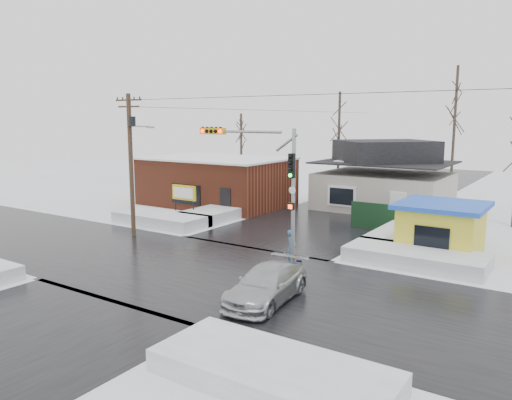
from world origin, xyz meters
The scene contains 21 objects.
ground centered at (0.00, 0.00, 0.00)m, with size 120.00×120.00×0.00m, color white.
road_ns centered at (0.00, 0.00, 0.01)m, with size 10.00×120.00×0.02m, color black.
road_ew centered at (0.00, 0.00, 0.01)m, with size 120.00×10.00×0.02m, color black.
snowbank_nw centered at (-9.00, 7.00, 0.40)m, with size 7.00×3.00×0.80m, color white.
snowbank_ne centered at (9.00, 7.00, 0.40)m, with size 7.00×3.00×0.80m, color white.
snowbank_se centered at (9.00, -7.00, 0.35)m, with size 7.00×3.00×0.70m, color white.
snowbank_nside_w centered at (-7.00, 12.00, 0.40)m, with size 3.00×8.00×0.80m, color white.
snowbank_nside_e centered at (7.00, 12.00, 0.40)m, with size 3.00×8.00×0.80m, color white.
traffic_signal centered at (2.43, 2.97, 4.54)m, with size 6.05×0.68×7.00m.
utility_pole centered at (-7.93, 3.50, 5.11)m, with size 3.15×0.44×9.00m.
brick_building centered at (-11.00, 15.99, 2.08)m, with size 12.20×8.20×4.12m.
marquee_sign centered at (-9.00, 9.49, 1.92)m, with size 2.20×0.21×2.55m.
house centered at (2.00, 22.00, 2.62)m, with size 10.40×8.40×5.76m.
kiosk centered at (9.50, 9.99, 1.46)m, with size 4.60×4.60×2.88m.
fence centered at (6.50, 14.00, 0.90)m, with size 8.00×0.12×1.80m, color black.
tree_far_left centered at (-4.00, 26.00, 7.95)m, with size 3.00×3.00×10.00m.
tree_far_mid centered at (6.00, 28.00, 9.54)m, with size 3.00×3.00×12.00m.
tree_far_west centered at (-14.00, 24.00, 6.36)m, with size 3.00×3.00×8.00m.
pedestrian centered at (3.73, 3.38, 0.93)m, with size 0.68×0.44×1.86m, color teal.
car centered at (5.40, -1.64, 0.73)m, with size 2.04×5.02×1.46m, color #B3B7BB.
shopping_bag centered at (4.19, 3.35, 0.17)m, with size 0.28×0.12×0.35m, color black.
Camera 1 is at (15.90, -18.24, 7.45)m, focal length 35.00 mm.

